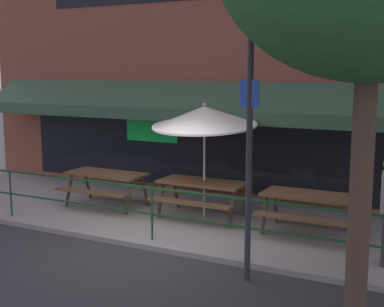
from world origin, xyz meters
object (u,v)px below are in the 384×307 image
object	(u,v)px
picnic_table_centre	(202,189)
patio_umbrella_centre	(204,117)
picnic_table_left	(107,180)
street_sign_pole	(249,149)
picnic_table_right	(312,203)

from	to	relation	value
picnic_table_centre	patio_umbrella_centre	world-z (taller)	patio_umbrella_centre
picnic_table_left	street_sign_pole	bearing A→B (deg)	-28.48
picnic_table_left	picnic_table_centre	distance (m)	2.31
picnic_table_left	picnic_table_right	size ratio (longest dim) A/B	1.00
picnic_table_right	picnic_table_centre	bearing A→B (deg)	177.51
picnic_table_left	picnic_table_right	world-z (taller)	same
street_sign_pole	picnic_table_centre	bearing A→B (deg)	128.57
picnic_table_left	patio_umbrella_centre	distance (m)	2.74
patio_umbrella_centre	street_sign_pole	distance (m)	3.24
picnic_table_centre	picnic_table_right	world-z (taller)	same
picnic_table_right	street_sign_pole	size ratio (longest dim) A/B	0.46
picnic_table_left	patio_umbrella_centre	world-z (taller)	patio_umbrella_centre
picnic_table_centre	picnic_table_right	distance (m)	2.30
picnic_table_right	patio_umbrella_centre	size ratio (longest dim) A/B	0.76
picnic_table_centre	street_sign_pole	world-z (taller)	street_sign_pole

